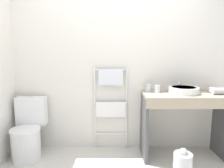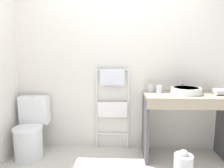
% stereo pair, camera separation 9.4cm
% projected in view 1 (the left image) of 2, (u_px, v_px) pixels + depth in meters
% --- Properties ---
extents(wall_back, '(3.16, 0.12, 2.40)m').
position_uv_depth(wall_back, '(117.00, 67.00, 2.90)').
color(wall_back, silver).
rests_on(wall_back, ground_plane).
extents(toilet, '(0.41, 0.51, 0.81)m').
position_uv_depth(toilet, '(29.00, 133.00, 2.69)').
color(toilet, white).
rests_on(toilet, ground_plane).
extents(towel_radiator, '(0.49, 0.06, 1.23)m').
position_uv_depth(towel_radiator, '(112.00, 98.00, 2.85)').
color(towel_radiator, white).
rests_on(towel_radiator, ground_plane).
extents(vanity_counter, '(1.09, 0.53, 0.88)m').
position_uv_depth(vanity_counter, '(185.00, 114.00, 2.65)').
color(vanity_counter, gray).
rests_on(vanity_counter, ground_plane).
extents(sink_basin, '(0.38, 0.38, 0.08)m').
position_uv_depth(sink_basin, '(185.00, 90.00, 2.63)').
color(sink_basin, white).
rests_on(sink_basin, vanity_counter).
extents(faucet, '(0.02, 0.10, 0.12)m').
position_uv_depth(faucet, '(180.00, 85.00, 2.82)').
color(faucet, silver).
rests_on(faucet, vanity_counter).
extents(cup_near_wall, '(0.08, 0.08, 0.10)m').
position_uv_depth(cup_near_wall, '(150.00, 88.00, 2.77)').
color(cup_near_wall, silver).
rests_on(cup_near_wall, vanity_counter).
extents(cup_near_edge, '(0.08, 0.08, 0.10)m').
position_uv_depth(cup_near_edge, '(158.00, 89.00, 2.70)').
color(cup_near_edge, silver).
rests_on(cup_near_edge, vanity_counter).
extents(hair_dryer, '(0.19, 0.19, 0.09)m').
position_uv_depth(hair_dryer, '(219.00, 91.00, 2.57)').
color(hair_dryer, '#B7B7BC').
rests_on(hair_dryer, vanity_counter).
extents(trash_bin, '(0.21, 0.24, 0.34)m').
position_uv_depth(trash_bin, '(183.00, 164.00, 2.28)').
color(trash_bin, '#B7B7BC').
rests_on(trash_bin, ground_plane).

